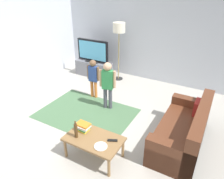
{
  "coord_description": "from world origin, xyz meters",
  "views": [
    {
      "loc": [
        2.08,
        -3.1,
        2.86
      ],
      "look_at": [
        0.0,
        0.6,
        0.65
      ],
      "focal_mm": 33.78,
      "sensor_mm": 36.0,
      "label": 1
    }
  ],
  "objects_px": {
    "floor_lamp": "(119,31)",
    "child_center": "(108,82)",
    "coffee_table": "(94,140)",
    "tv_remote": "(113,140)",
    "tv_stand": "(94,69)",
    "child_near_tv": "(93,75)",
    "bottle": "(76,130)",
    "couch": "(185,132)",
    "plate": "(101,146)",
    "book_stack": "(83,127)",
    "tv": "(93,51)"
  },
  "relations": [
    {
      "from": "child_near_tv",
      "to": "child_center",
      "type": "relative_size",
      "value": 0.89
    },
    {
      "from": "child_near_tv",
      "to": "plate",
      "type": "height_order",
      "value": "child_near_tv"
    },
    {
      "from": "tv",
      "to": "plate",
      "type": "relative_size",
      "value": 5.0
    },
    {
      "from": "floor_lamp",
      "to": "coffee_table",
      "type": "height_order",
      "value": "floor_lamp"
    },
    {
      "from": "child_center",
      "to": "bottle",
      "type": "bearing_deg",
      "value": -78.39
    },
    {
      "from": "tv",
      "to": "child_center",
      "type": "bearing_deg",
      "value": -46.33
    },
    {
      "from": "floor_lamp",
      "to": "coffee_table",
      "type": "xyz_separation_m",
      "value": [
        1.21,
        -3.22,
        -1.17
      ]
    },
    {
      "from": "coffee_table",
      "to": "plate",
      "type": "xyz_separation_m",
      "value": [
        0.22,
        -0.12,
        0.06
      ]
    },
    {
      "from": "book_stack",
      "to": "bottle",
      "type": "distance_m",
      "value": 0.23
    },
    {
      "from": "plate",
      "to": "tv_remote",
      "type": "bearing_deg",
      "value": 65.62
    },
    {
      "from": "coffee_table",
      "to": "book_stack",
      "type": "distance_m",
      "value": 0.34
    },
    {
      "from": "tv_stand",
      "to": "tv_remote",
      "type": "bearing_deg",
      "value": -51.32
    },
    {
      "from": "plate",
      "to": "floor_lamp",
      "type": "bearing_deg",
      "value": 113.18
    },
    {
      "from": "book_stack",
      "to": "child_near_tv",
      "type": "bearing_deg",
      "value": 118.17
    },
    {
      "from": "floor_lamp",
      "to": "coffee_table",
      "type": "bearing_deg",
      "value": -69.41
    },
    {
      "from": "coffee_table",
      "to": "tv_remote",
      "type": "xyz_separation_m",
      "value": [
        0.32,
        0.1,
        0.06
      ]
    },
    {
      "from": "book_stack",
      "to": "tv_remote",
      "type": "xyz_separation_m",
      "value": [
        0.62,
        0.0,
        -0.06
      ]
    },
    {
      "from": "child_near_tv",
      "to": "tv_remote",
      "type": "xyz_separation_m",
      "value": [
        1.56,
        -1.74,
        -0.21
      ]
    },
    {
      "from": "coffee_table",
      "to": "child_near_tv",
      "type": "bearing_deg",
      "value": 123.84
    },
    {
      "from": "couch",
      "to": "bottle",
      "type": "distance_m",
      "value": 2.06
    },
    {
      "from": "couch",
      "to": "plate",
      "type": "relative_size",
      "value": 8.18
    },
    {
      "from": "floor_lamp",
      "to": "book_stack",
      "type": "bearing_deg",
      "value": -73.77
    },
    {
      "from": "child_center",
      "to": "book_stack",
      "type": "xyz_separation_m",
      "value": [
        0.32,
        -1.45,
        -0.24
      ]
    },
    {
      "from": "floor_lamp",
      "to": "child_center",
      "type": "bearing_deg",
      "value": -70.67
    },
    {
      "from": "child_near_tv",
      "to": "tv_remote",
      "type": "bearing_deg",
      "value": -48.25
    },
    {
      "from": "tv_stand",
      "to": "bottle",
      "type": "xyz_separation_m",
      "value": [
        1.78,
        -3.19,
        0.32
      ]
    },
    {
      "from": "tv_stand",
      "to": "bottle",
      "type": "height_order",
      "value": "bottle"
    },
    {
      "from": "coffee_table",
      "to": "floor_lamp",
      "type": "bearing_deg",
      "value": 110.59
    },
    {
      "from": "child_near_tv",
      "to": "book_stack",
      "type": "bearing_deg",
      "value": -61.83
    },
    {
      "from": "child_center",
      "to": "coffee_table",
      "type": "relative_size",
      "value": 1.2
    },
    {
      "from": "bottle",
      "to": "child_near_tv",
      "type": "bearing_deg",
      "value": 115.95
    },
    {
      "from": "floor_lamp",
      "to": "child_center",
      "type": "height_order",
      "value": "floor_lamp"
    },
    {
      "from": "child_center",
      "to": "bottle",
      "type": "height_order",
      "value": "child_center"
    },
    {
      "from": "couch",
      "to": "book_stack",
      "type": "xyz_separation_m",
      "value": [
        -1.64,
        -1.02,
        0.2
      ]
    },
    {
      "from": "coffee_table",
      "to": "bottle",
      "type": "bearing_deg",
      "value": -156.8
    },
    {
      "from": "book_stack",
      "to": "tv_stand",
      "type": "bearing_deg",
      "value": 120.57
    },
    {
      "from": "couch",
      "to": "child_center",
      "type": "relative_size",
      "value": 1.5
    },
    {
      "from": "couch",
      "to": "plate",
      "type": "distance_m",
      "value": 1.68
    },
    {
      "from": "tv_stand",
      "to": "coffee_table",
      "type": "relative_size",
      "value": 1.2
    },
    {
      "from": "tv",
      "to": "plate",
      "type": "height_order",
      "value": "tv"
    },
    {
      "from": "tv_remote",
      "to": "floor_lamp",
      "type": "bearing_deg",
      "value": 90.67
    },
    {
      "from": "tv_stand",
      "to": "bottle",
      "type": "relative_size",
      "value": 3.58
    },
    {
      "from": "tv",
      "to": "bottle",
      "type": "xyz_separation_m",
      "value": [
        1.78,
        -3.17,
        -0.29
      ]
    },
    {
      "from": "child_center",
      "to": "couch",
      "type": "bearing_deg",
      "value": -12.2
    },
    {
      "from": "child_near_tv",
      "to": "plate",
      "type": "distance_m",
      "value": 2.45
    },
    {
      "from": "floor_lamp",
      "to": "child_center",
      "type": "distance_m",
      "value": 1.95
    },
    {
      "from": "book_stack",
      "to": "bottle",
      "type": "height_order",
      "value": "bottle"
    },
    {
      "from": "tv_remote",
      "to": "coffee_table",
      "type": "bearing_deg",
      "value": 171.91
    },
    {
      "from": "tv",
      "to": "tv_stand",
      "type": "bearing_deg",
      "value": 90.0
    },
    {
      "from": "tv_remote",
      "to": "tv_stand",
      "type": "bearing_deg",
      "value": 103.23
    }
  ]
}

